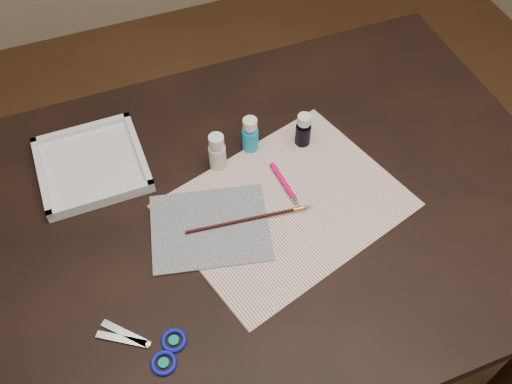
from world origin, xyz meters
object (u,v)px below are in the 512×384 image
object	(u,v)px
paint_bottle_navy	(303,130)
scissors	(139,345)
canvas	(210,227)
paint_bottle_white	(217,152)
paper	(286,205)
palette_tray	(92,164)
paint_bottle_cyan	(250,134)

from	to	relation	value
paint_bottle_navy	scissors	bearing A→B (deg)	-143.98
canvas	scissors	size ratio (longest dim) A/B	1.34
canvas	paint_bottle_white	distance (m)	0.17
paper	palette_tray	bearing A→B (deg)	145.43
paper	paint_bottle_white	world-z (taller)	paint_bottle_white
canvas	paint_bottle_cyan	world-z (taller)	paint_bottle_cyan
canvas	paint_bottle_navy	size ratio (longest dim) A/B	2.81
paint_bottle_cyan	scissors	distance (m)	0.50
palette_tray	canvas	bearing A→B (deg)	-51.91
paint_bottle_cyan	paint_bottle_navy	bearing A→B (deg)	-13.58
paint_bottle_cyan	scissors	size ratio (longest dim) A/B	0.50
paper	paint_bottle_cyan	xyz separation A→B (m)	(-0.01, 0.17, 0.04)
scissors	paper	bearing A→B (deg)	-119.59
paper	scissors	xyz separation A→B (m)	(-0.36, -0.19, 0.00)
paper	scissors	size ratio (longest dim) A/B	2.61
palette_tray	scissors	bearing A→B (deg)	-90.68
paper	paint_bottle_cyan	bearing A→B (deg)	94.22
paint_bottle_navy	scissors	distance (m)	0.57
paint_bottle_cyan	scissors	xyz separation A→B (m)	(-0.34, -0.36, -0.04)
paper	palette_tray	xyz separation A→B (m)	(-0.35, 0.24, 0.01)
paper	paint_bottle_cyan	distance (m)	0.18
paint_bottle_white	palette_tray	distance (m)	0.27
paper	canvas	bearing A→B (deg)	178.97
palette_tray	paint_bottle_navy	bearing A→B (deg)	-11.85
canvas	palette_tray	bearing A→B (deg)	128.09
paint_bottle_cyan	palette_tray	xyz separation A→B (m)	(-0.34, 0.07, -0.03)
canvas	scissors	distance (m)	0.27
paint_bottle_cyan	canvas	bearing A→B (deg)	-131.32
scissors	palette_tray	size ratio (longest dim) A/B	0.79
paint_bottle_navy	palette_tray	xyz separation A→B (m)	(-0.45, 0.09, -0.03)
paper	paint_bottle_white	bearing A→B (deg)	122.11
canvas	paint_bottle_white	xyz separation A→B (m)	(0.07, 0.15, 0.04)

